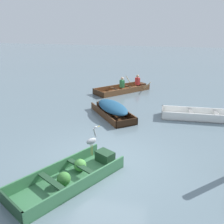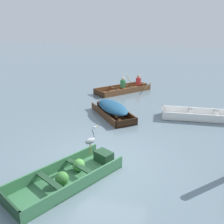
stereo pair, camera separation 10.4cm
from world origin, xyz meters
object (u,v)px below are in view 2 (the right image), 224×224
object	(u,v)px
skiff_dark_varnish_near_moored	(112,108)
dinghy_green_foreground	(71,175)
skiff_white_mid_moored	(207,117)
rowboat_wooden_brown_with_crew	(126,88)
heron_on_dinghy	(90,140)

from	to	relation	value
skiff_dark_varnish_near_moored	dinghy_green_foreground	bearing A→B (deg)	-87.64
dinghy_green_foreground	skiff_white_mid_moored	size ratio (longest dim) A/B	0.92
rowboat_wooden_brown_with_crew	dinghy_green_foreground	bearing A→B (deg)	-86.65
skiff_dark_varnish_near_moored	heron_on_dinghy	world-z (taller)	heron_on_dinghy
dinghy_green_foreground	heron_on_dinghy	world-z (taller)	heron_on_dinghy
rowboat_wooden_brown_with_crew	heron_on_dinghy	xyz separation A→B (m)	(0.86, -8.60, 0.69)
skiff_white_mid_moored	skiff_dark_varnish_near_moored	bearing A→B (deg)	-171.27
skiff_dark_varnish_near_moored	rowboat_wooden_brown_with_crew	size ratio (longest dim) A/B	0.82
skiff_dark_varnish_near_moored	rowboat_wooden_brown_with_crew	world-z (taller)	rowboat_wooden_brown_with_crew
skiff_dark_varnish_near_moored	heron_on_dinghy	distance (m)	4.30
skiff_white_mid_moored	rowboat_wooden_brown_with_crew	world-z (taller)	rowboat_wooden_brown_with_crew
skiff_dark_varnish_near_moored	rowboat_wooden_brown_with_crew	xyz separation A→B (m)	(-0.34, 4.36, -0.18)
skiff_white_mid_moored	rowboat_wooden_brown_with_crew	xyz separation A→B (m)	(-4.39, 3.74, 0.04)
skiff_white_mid_moored	heron_on_dinghy	distance (m)	6.05
rowboat_wooden_brown_with_crew	heron_on_dinghy	distance (m)	8.67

